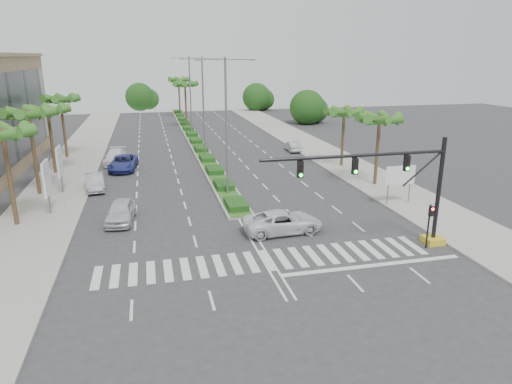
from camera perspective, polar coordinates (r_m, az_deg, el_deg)
ground at (r=28.39m, az=1.39°, el=-8.52°), size 160.00×160.00×0.00m
footpath_right at (r=51.28m, az=12.22°, el=2.75°), size 6.00×120.00×0.15m
footpath_left at (r=47.20m, az=-23.39°, el=0.53°), size 6.00×120.00×0.15m
median at (r=71.16m, az=-7.92°, el=6.82°), size 2.20×75.00×0.20m
median_grass at (r=71.14m, az=-7.93°, el=6.91°), size 1.80×75.00×0.04m
signal_gantry at (r=30.71m, az=18.42°, el=-0.52°), size 12.60×1.20×7.20m
pedestrian_signal at (r=31.31m, az=20.90°, el=-3.18°), size 0.28×0.36×3.00m
direction_sign at (r=39.68m, az=17.56°, el=1.83°), size 2.70×0.11×3.40m
billboard_near at (r=38.75m, az=-24.72°, el=1.50°), size 0.18×2.10×4.35m
billboard_far at (r=44.49m, az=-23.33°, el=3.47°), size 0.18×2.10×4.35m
palm_left_near at (r=36.61m, az=-29.07°, el=6.11°), size 4.57×4.68×7.55m
palm_left_mid at (r=44.24m, az=-26.52°, el=8.45°), size 4.57×4.68×7.95m
palm_left_far at (r=52.08m, az=-24.57°, el=9.03°), size 4.57×4.68×7.35m
palm_left_end at (r=59.88m, az=-23.24°, el=10.37°), size 4.57×4.68×7.75m
palm_right_near at (r=44.58m, az=15.18°, el=8.52°), size 4.57×4.68×7.05m
palm_right_far at (r=51.74m, az=10.95°, el=9.53°), size 4.57×4.68×6.75m
palm_median_a at (r=80.25m, az=-8.87°, el=12.97°), size 4.57×4.68×8.05m
palm_median_b at (r=95.18m, az=-9.66°, el=13.49°), size 4.57×4.68×8.05m
streetlight_near at (r=39.74m, az=-3.74°, el=9.01°), size 5.10×0.25×12.00m
streetlight_mid at (r=55.48m, az=-6.61°, el=11.11°), size 5.10×0.25×12.00m
streetlight_far at (r=71.33m, az=-8.22°, el=12.27°), size 5.10×0.25×12.00m
car_parked_a at (r=35.90m, az=-16.56°, el=-2.35°), size 2.41×4.95×1.63m
car_parked_b at (r=45.22m, az=-19.53°, el=1.19°), size 2.20×4.77×1.51m
car_parked_c at (r=52.18m, az=-16.26°, el=3.52°), size 3.28×6.05×1.61m
car_parked_d at (r=55.61m, az=-17.17°, el=4.22°), size 2.58×5.64×1.60m
car_crossing at (r=32.44m, az=3.35°, el=-3.73°), size 5.80×2.90×1.58m
car_right at (r=60.42m, az=4.63°, el=5.72°), size 1.63×4.07×1.32m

